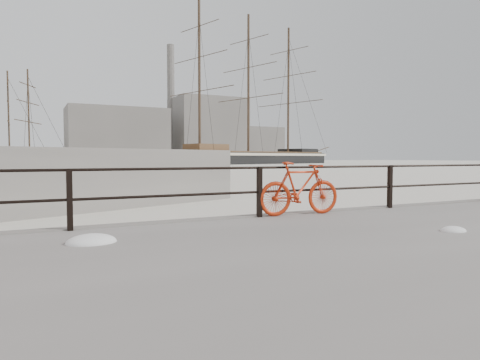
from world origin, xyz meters
name	(u,v)px	position (x,y,z in m)	size (l,w,h in m)	color
ground	(384,222)	(0.00, 0.00, 0.00)	(400.00, 400.00, 0.00)	white
guardrail	(390,187)	(0.00, -0.15, 0.85)	(28.00, 0.10, 1.00)	black
bicycle	(300,188)	(-2.61, -0.25, 0.90)	(1.81, 0.27, 1.09)	#B0270B
barque_black	(248,164)	(41.14, 85.27, 0.00)	(67.12, 21.97, 37.48)	black
industrial_west	(117,135)	(20.00, 140.00, 9.00)	(32.00, 18.00, 18.00)	gray
industrial_mid	(208,130)	(55.00, 145.00, 12.00)	(26.00, 20.00, 24.00)	gray
industrial_east	(254,145)	(78.00, 150.00, 7.00)	(20.00, 16.00, 14.00)	gray
smokestack	(171,104)	(42.00, 150.00, 22.00)	(2.80, 2.80, 44.00)	gray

